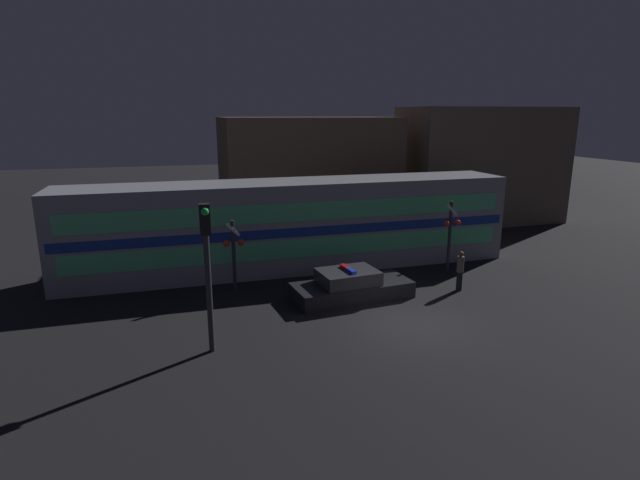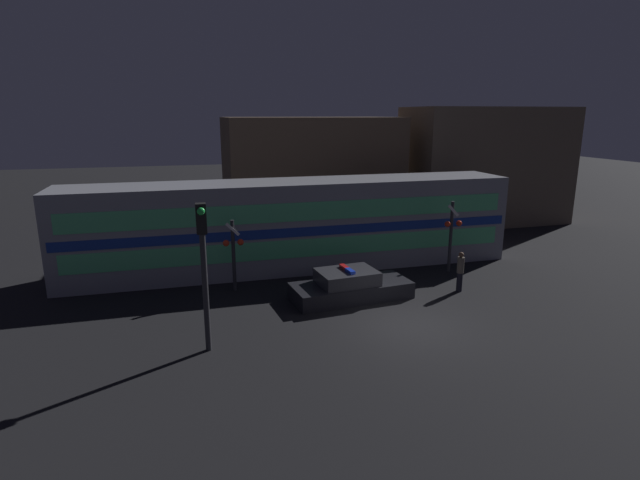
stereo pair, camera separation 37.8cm
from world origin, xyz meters
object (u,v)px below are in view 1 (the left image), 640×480
Objects in this scene: pedestrian at (460,270)px; crossing_signal_near at (450,232)px; train at (293,225)px; traffic_light_corner at (207,261)px; police_car at (351,287)px.

pedestrian is 2.84m from crossing_signal_near.
train is 9.01m from traffic_light_corner.
train is 7.28m from crossing_signal_near.
pedestrian is 0.36× the size of traffic_light_corner.
traffic_light_corner is (-4.45, -7.79, 0.82)m from train.
traffic_light_corner is (-11.23, -5.14, 1.00)m from crossing_signal_near.
police_car is at bearing -75.48° from train.
crossing_signal_near is at bearing 69.00° from pedestrian.
train reaches higher than police_car.
pedestrian is at bearing -10.91° from police_car.
traffic_light_corner is at bearing -157.03° from police_car.
traffic_light_corner is (-10.28, -2.67, 2.03)m from pedestrian.
traffic_light_corner reaches higher than police_car.
traffic_light_corner is at bearing -119.76° from train.
pedestrian is at bearing 14.55° from traffic_light_corner.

